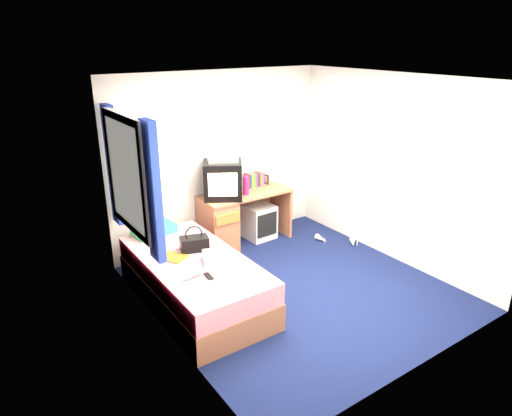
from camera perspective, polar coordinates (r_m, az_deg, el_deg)
ground at (r=5.51m, az=4.81°, el=-9.93°), size 3.40×3.40×0.00m
room_shell at (r=4.93m, az=5.31°, el=4.74°), size 3.40×3.40×3.40m
bed at (r=5.15m, az=-7.66°, el=-8.96°), size 1.01×2.00×0.54m
pillow at (r=5.70m, az=-12.64°, el=-2.64°), size 0.52×0.36×0.11m
desk at (r=6.37m, az=-3.50°, el=-1.44°), size 1.30×0.55×0.75m
storage_cube at (r=6.70m, az=0.37°, el=-1.70°), size 0.42×0.42×0.50m
crt_tv at (r=6.14m, az=-4.16°, el=3.57°), size 0.67×0.66×0.50m
vcr at (r=6.06m, az=-4.23°, el=6.18°), size 0.47×0.41×0.07m
book_row at (r=6.62m, az=-0.26°, el=3.57°), size 0.27×0.13×0.20m
picture_frame at (r=6.75m, az=1.27°, el=3.63°), size 0.02×0.12×0.14m
pink_water_bottle at (r=6.26m, az=-1.27°, el=2.76°), size 0.09×0.09×0.24m
aerosol_can at (r=6.34m, az=-2.34°, el=2.65°), size 0.06×0.06×0.18m
handbag at (r=5.17m, az=-7.73°, el=-4.36°), size 0.35×0.26×0.29m
towel at (r=4.91m, az=-4.84°, el=-6.14°), size 0.37×0.34×0.10m
magazine at (r=5.07m, az=-10.35°, el=-6.07°), size 0.32×0.35×0.01m
water_bottle at (r=4.64m, az=-7.91°, el=-8.15°), size 0.21×0.10×0.07m
colour_swatch_fan at (r=4.57m, az=-4.54°, el=-8.93°), size 0.23×0.10×0.01m
remote_control at (r=4.63m, az=-5.90°, el=-8.52°), size 0.06×0.16×0.02m
window_assembly at (r=4.98m, az=-15.53°, el=3.79°), size 0.11×1.42×1.40m
white_heels at (r=6.68m, az=10.11°, el=-4.05°), size 0.44×0.56×0.09m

